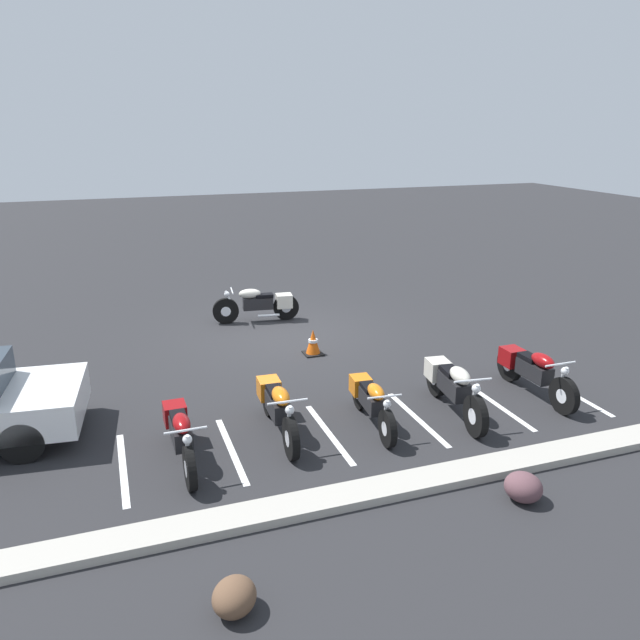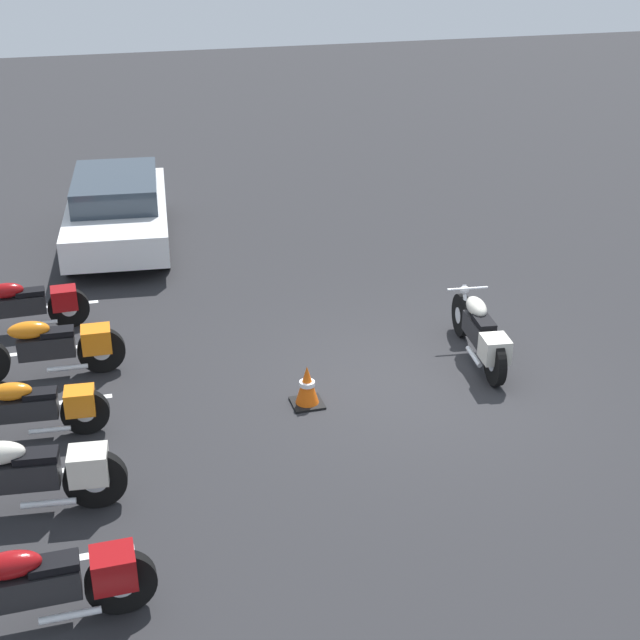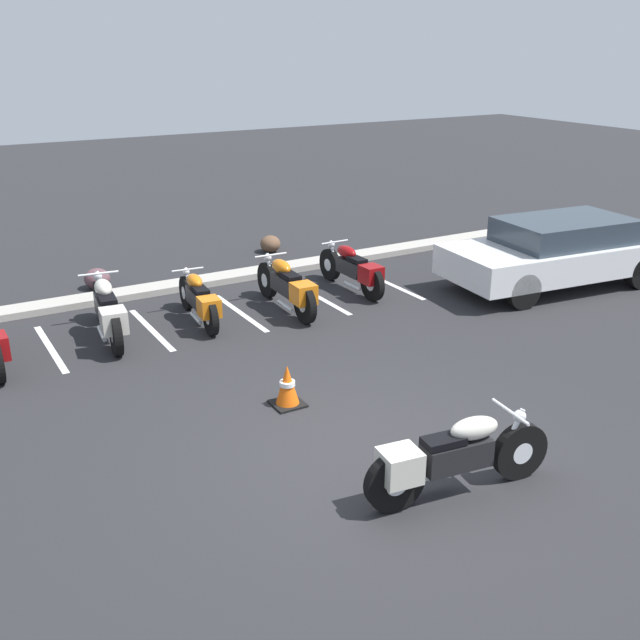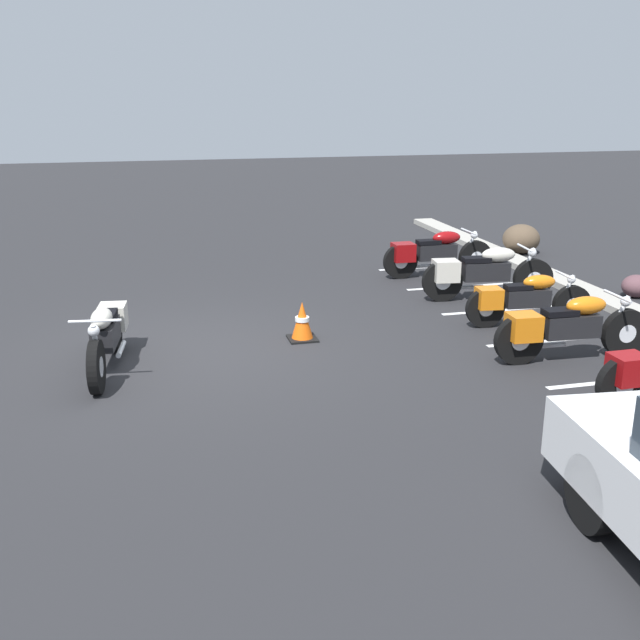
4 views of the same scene
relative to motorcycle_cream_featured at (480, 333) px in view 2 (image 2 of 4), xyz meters
name	(u,v)px [view 2 (image 2 of 4)]	position (x,y,z in m)	size (l,w,h in m)	color
ground	(411,381)	(-0.28, 1.12, -0.45)	(60.00, 60.00, 0.00)	#262628
motorcycle_cream_featured	(480,333)	(0.00, 0.00, 0.00)	(2.14, 0.65, 0.84)	black
parked_bike_0	(45,585)	(-3.58, 5.87, 0.01)	(0.61, 2.17, 0.85)	black
parked_bike_1	(28,474)	(-1.83, 6.02, 0.02)	(0.68, 2.25, 0.89)	black
parked_bike_2	(34,408)	(-0.34, 5.98, -0.04)	(0.55, 1.95, 0.77)	black
parked_bike_3	(51,347)	(1.18, 5.76, 0.00)	(0.61, 2.16, 0.85)	black
parked_bike_4	(25,305)	(2.74, 6.12, -0.02)	(0.58, 2.06, 0.81)	black
car_white	(117,209)	(6.25, 4.48, 0.23)	(4.46, 2.22, 1.29)	black
traffic_cone	(307,387)	(-0.48, 2.64, -0.19)	(0.40, 0.40, 0.55)	black
stall_line_1	(26,567)	(-2.73, 6.10, -0.45)	(0.10, 2.10, 0.00)	white
stall_line_2	(27,476)	(-1.15, 6.10, -0.45)	(0.10, 2.10, 0.00)	white
stall_line_3	(29,407)	(0.43, 6.10, -0.45)	(0.10, 2.10, 0.00)	white
stall_line_4	(30,353)	(2.01, 6.10, -0.45)	(0.10, 2.10, 0.00)	white
stall_line_5	(31,309)	(3.59, 6.10, -0.45)	(0.10, 2.10, 0.00)	white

